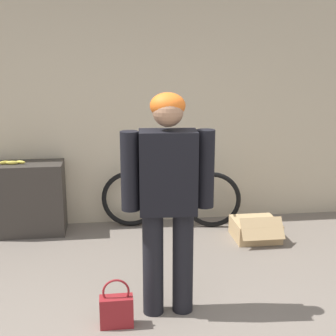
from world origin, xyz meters
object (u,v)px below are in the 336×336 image
handbag (116,310)px  bicycle (171,198)px  banana (12,162)px  person (168,189)px  cardboard_box (255,229)px

handbag → bicycle: bearing=71.1°
handbag → banana: bearing=118.1°
person → bicycle: size_ratio=1.06×
person → handbag: bearing=-154.5°
cardboard_box → banana: bearing=169.6°
banana → person: bearing=-51.3°
banana → handbag: 2.37m
bicycle → cardboard_box: bicycle is taller
cardboard_box → handbag: bearing=-135.7°
bicycle → cardboard_box: bearing=-20.0°
person → banana: bearing=132.9°
banana → cardboard_box: 2.76m
bicycle → cardboard_box: 1.03m
banana → cardboard_box: banana is taller
handbag → person: bearing=21.3°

